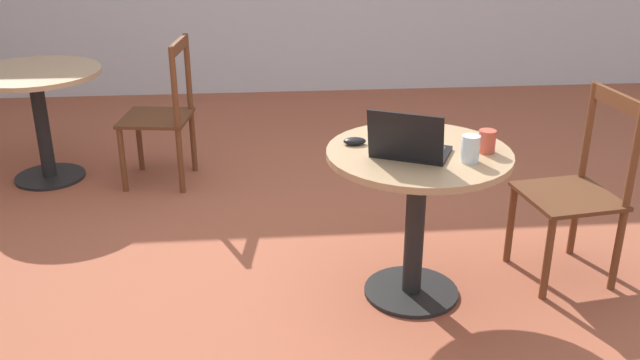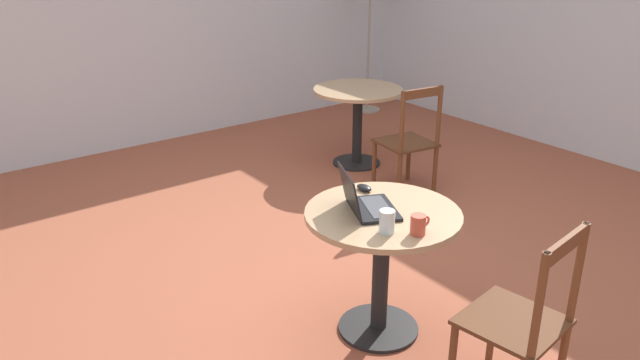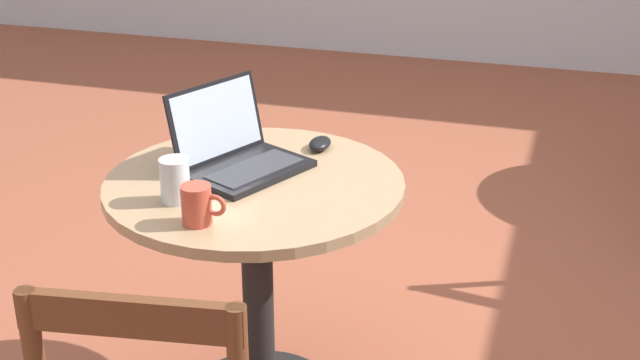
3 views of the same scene
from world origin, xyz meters
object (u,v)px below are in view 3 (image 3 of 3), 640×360
(mug, at_px, (198,205))
(cafe_table_near, at_px, (256,237))
(laptop, at_px, (239,153))
(mouse, at_px, (320,144))
(drinking_glass, at_px, (175,180))

(mug, bearing_deg, cafe_table_near, 82.70)
(cafe_table_near, distance_m, laptop, 0.23)
(cafe_table_near, relative_size, mug, 7.13)
(laptop, xyz_separation_m, mug, (0.03, -0.34, 0.00))
(mouse, bearing_deg, laptop, -129.05)
(laptop, xyz_separation_m, mouse, (0.17, 0.21, -0.03))
(cafe_table_near, height_order, laptop, laptop)
(cafe_table_near, bearing_deg, drinking_glass, -128.47)
(cafe_table_near, distance_m, mug, 0.36)
(mouse, xyz_separation_m, drinking_glass, (-0.25, -0.45, 0.04))
(mouse, bearing_deg, cafe_table_near, -111.03)
(drinking_glass, bearing_deg, cafe_table_near, 51.53)
(mug, bearing_deg, mouse, 75.81)
(laptop, bearing_deg, mouse, 50.95)
(mouse, distance_m, mug, 0.57)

